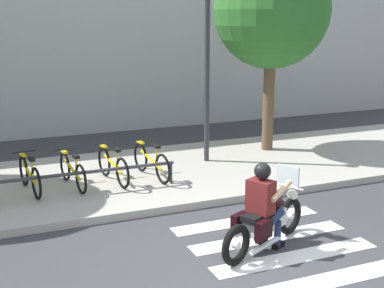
# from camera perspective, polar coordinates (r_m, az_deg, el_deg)

# --- Properties ---
(ground_plane) EXTENTS (48.00, 48.00, 0.00)m
(ground_plane) POSITION_cam_1_polar(r_m,az_deg,el_deg) (8.01, 5.46, -13.12)
(ground_plane) COLOR #38383D
(sidewalk) EXTENTS (24.00, 4.40, 0.15)m
(sidewalk) POSITION_cam_1_polar(r_m,az_deg,el_deg) (11.98, -5.08, -3.45)
(sidewalk) COLOR #A8A399
(sidewalk) RESTS_ON ground
(crosswalk_stripe_1) EXTENTS (2.80, 0.40, 0.01)m
(crosswalk_stripe_1) POSITION_cam_1_polar(r_m,az_deg,el_deg) (7.87, 14.45, -14.01)
(crosswalk_stripe_1) COLOR white
(crosswalk_stripe_1) RESTS_ON ground
(crosswalk_stripe_2) EXTENTS (2.80, 0.40, 0.01)m
(crosswalk_stripe_2) POSITION_cam_1_polar(r_m,az_deg,el_deg) (8.44, 11.13, -11.81)
(crosswalk_stripe_2) COLOR white
(crosswalk_stripe_2) RESTS_ON ground
(crosswalk_stripe_3) EXTENTS (2.80, 0.40, 0.01)m
(crosswalk_stripe_3) POSITION_cam_1_polar(r_m,az_deg,el_deg) (9.05, 8.29, -9.87)
(crosswalk_stripe_3) COLOR white
(crosswalk_stripe_3) RESTS_ON ground
(crosswalk_stripe_4) EXTENTS (2.80, 0.40, 0.01)m
(crosswalk_stripe_4) POSITION_cam_1_polar(r_m,az_deg,el_deg) (9.69, 5.85, -8.16)
(crosswalk_stripe_4) COLOR white
(crosswalk_stripe_4) RESTS_ON ground
(motorcycle) EXTENTS (1.98, 1.08, 1.22)m
(motorcycle) POSITION_cam_1_polar(r_m,az_deg,el_deg) (8.48, 7.93, -8.20)
(motorcycle) COLOR black
(motorcycle) RESTS_ON ground
(rider) EXTENTS (0.76, 0.70, 1.44)m
(rider) POSITION_cam_1_polar(r_m,az_deg,el_deg) (8.29, 7.69, -6.01)
(rider) COLOR #591919
(rider) RESTS_ON ground
(bicycle_1) EXTENTS (0.48, 1.62, 0.77)m
(bicycle_1) POSITION_cam_1_polar(r_m,az_deg,el_deg) (11.02, -17.07, -3.24)
(bicycle_1) COLOR black
(bicycle_1) RESTS_ON sidewalk
(bicycle_2) EXTENTS (0.48, 1.62, 0.74)m
(bicycle_2) POSITION_cam_1_polar(r_m,az_deg,el_deg) (11.13, -12.73, -2.87)
(bicycle_2) COLOR black
(bicycle_2) RESTS_ON sidewalk
(bicycle_3) EXTENTS (0.48, 1.65, 0.78)m
(bicycle_3) POSITION_cam_1_polar(r_m,az_deg,el_deg) (11.29, -8.50, -2.34)
(bicycle_3) COLOR black
(bicycle_3) RESTS_ON sidewalk
(bicycle_4) EXTENTS (0.48, 1.72, 0.78)m
(bicycle_4) POSITION_cam_1_polar(r_m,az_deg,el_deg) (11.51, -4.42, -1.91)
(bicycle_4) COLOR black
(bicycle_4) RESTS_ON sidewalk
(bike_rack) EXTENTS (3.99, 0.07, 0.49)m
(bike_rack) POSITION_cam_1_polar(r_m,az_deg,el_deg) (10.58, -12.21, -3.26)
(bike_rack) COLOR #333338
(bike_rack) RESTS_ON sidewalk
(street_lamp) EXTENTS (0.28, 0.28, 4.23)m
(street_lamp) POSITION_cam_1_polar(r_m,az_deg,el_deg) (12.46, 1.63, 8.98)
(street_lamp) COLOR #2D2D33
(street_lamp) RESTS_ON ground
(tree_near_rack) EXTENTS (2.93, 2.93, 5.19)m
(tree_near_rack) POSITION_cam_1_polar(r_m,az_deg,el_deg) (13.68, 8.57, 14.03)
(tree_near_rack) COLOR brown
(tree_near_rack) RESTS_ON ground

